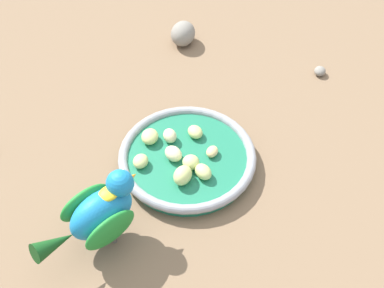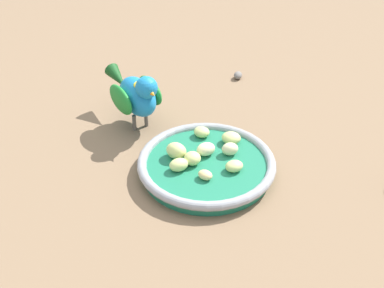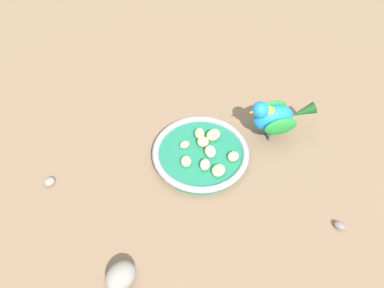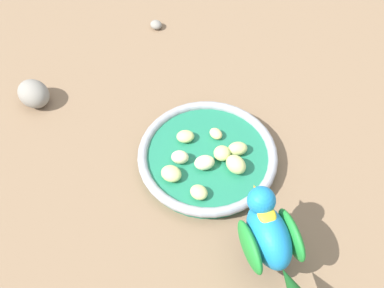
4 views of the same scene
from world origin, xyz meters
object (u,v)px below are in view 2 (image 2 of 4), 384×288
Objects in this scene: apple_piece_0 at (192,158)px; apple_piece_4 at (234,166)px; apple_piece_1 at (176,151)px; pebble_0 at (238,75)px; feeding_bowl at (206,165)px; apple_piece_7 at (205,175)px; apple_piece_5 at (202,132)px; apple_piece_3 at (231,138)px; apple_piece_8 at (179,165)px; parrot at (136,94)px; apple_piece_6 at (230,149)px; apple_piece_2 at (206,149)px.

apple_piece_0 is 0.94× the size of apple_piece_4.
apple_piece_1 is 0.34m from pebble_0.
feeding_bowl is 0.05m from apple_piece_4.
apple_piece_7 is at bearing -179.74° from pebble_0.
apple_piece_0 is 0.97× the size of apple_piece_5.
apple_piece_3 and apple_piece_8 have the same top height.
apple_piece_3 is 0.19m from parrot.
parrot is 0.28m from pebble_0.
apple_piece_1 reaches higher than apple_piece_4.
apple_piece_6 is (0.03, -0.09, -0.00)m from apple_piece_1.
pebble_0 is at bearing 7.01° from apple_piece_4.
apple_piece_4 is 1.04× the size of apple_piece_5.
feeding_bowl is at bearing 77.44° from apple_piece_4.
apple_piece_2 is at bearing 14.38° from feeding_bowl.
pebble_0 is at bearing 99.66° from parrot.
apple_piece_1 is 1.22× the size of apple_piece_4.
apple_piece_6 is at bearing 17.73° from apple_piece_4.
feeding_bowl is 7.19× the size of apple_piece_8.
apple_piece_8 is 1.32× the size of pebble_0.
apple_piece_3 reaches higher than pebble_0.
apple_piece_1 is at bearing 170.56° from pebble_0.
apple_piece_0 is at bearing 151.01° from apple_piece_2.
apple_piece_0 is 0.83× the size of apple_piece_3.
apple_piece_5 is 0.10m from apple_piece_8.
parrot is (0.04, 0.13, 0.04)m from apple_piece_5.
apple_piece_0 is 0.99× the size of apple_piece_6.
apple_piece_8 reaches higher than feeding_bowl.
apple_piece_1 is at bearing 112.01° from apple_piece_2.
apple_piece_1 is 0.05m from apple_piece_2.
feeding_bowl is 8.17× the size of apple_piece_6.
apple_piece_7 is at bearing -127.67° from apple_piece_1.
apple_piece_3 is 1.38× the size of pebble_0.
apple_piece_1 reaches higher than apple_piece_5.
apple_piece_4 reaches higher than apple_piece_7.
parrot reaches higher than apple_piece_4.
feeding_bowl is 1.62× the size of parrot.
apple_piece_6 is at bearing 20.74° from parrot.
apple_piece_1 is 0.10m from apple_piece_3.
apple_piece_5 is 0.27m from pebble_0.
apple_piece_3 is (0.04, -0.04, -0.00)m from apple_piece_2.
pebble_0 is at bearing -6.84° from apple_piece_8.
apple_piece_3 is 0.03m from apple_piece_6.
apple_piece_0 is at bearing 39.93° from apple_piece_7.
apple_piece_5 is at bearing 27.72° from parrot.
apple_piece_4 is at bearing -102.56° from feeding_bowl.
apple_piece_3 reaches higher than feeding_bowl.
feeding_bowl is at bearing -165.62° from apple_piece_2.
feeding_bowl is 0.20m from parrot.
apple_piece_2 is 0.32m from pebble_0.
apple_piece_8 reaches higher than apple_piece_7.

